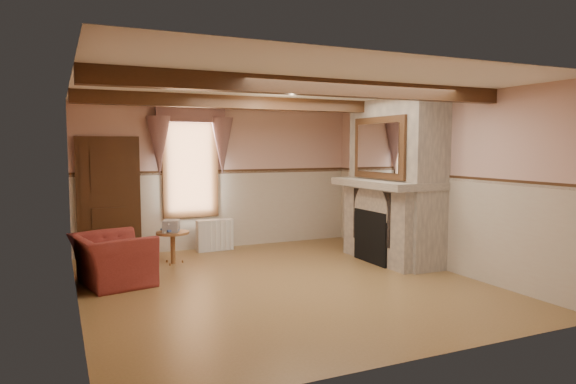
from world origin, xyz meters
name	(u,v)px	position (x,y,z in m)	size (l,w,h in m)	color
floor	(282,283)	(0.00, 0.00, 0.00)	(5.50, 6.00, 0.01)	brown
ceiling	(281,89)	(0.00, 0.00, 2.80)	(5.50, 6.00, 0.01)	silver
wall_back	(220,177)	(0.00, 3.00, 1.40)	(5.50, 0.02, 2.80)	tan
wall_front	(414,212)	(0.00, -3.00, 1.40)	(5.50, 0.02, 2.80)	tan
wall_left	(75,195)	(-2.75, 0.00, 1.40)	(0.02, 6.00, 2.80)	tan
wall_right	(433,182)	(2.75, 0.00, 1.40)	(0.02, 6.00, 2.80)	tan
wainscot	(282,232)	(0.00, 0.00, 0.75)	(5.50, 6.00, 1.50)	#BEB199
chair_rail	(282,181)	(0.00, 0.00, 1.50)	(5.50, 6.00, 0.08)	black
firebox	(374,236)	(2.00, 0.60, 0.45)	(0.20, 0.95, 0.90)	black
armchair	(112,260)	(-2.25, 0.95, 0.37)	(1.13, 0.98, 0.73)	maroon
side_table	(173,248)	(-1.18, 1.93, 0.28)	(0.56, 0.56, 0.55)	brown
book_stack	(171,226)	(-1.20, 1.93, 0.65)	(0.26, 0.32, 0.20)	#B7AD8C
radiator	(215,235)	(-0.22, 2.70, 0.30)	(0.70, 0.18, 0.60)	silver
bowl	(389,178)	(2.24, 0.55, 1.46)	(0.34, 0.34, 0.08)	brown
mantel_clock	(366,172)	(2.24, 1.25, 1.52)	(0.14, 0.24, 0.20)	black
oil_lamp	(369,170)	(2.24, 1.14, 1.56)	(0.11, 0.11, 0.28)	gold
candle_red	(412,177)	(2.24, -0.09, 1.50)	(0.06, 0.06, 0.16)	#A11A13
jar_yellow	(393,177)	(2.24, 0.43, 1.48)	(0.06, 0.06, 0.12)	yellow
fireplace	(395,181)	(2.42, 0.60, 1.40)	(0.85, 2.00, 2.80)	gray
mantel	(387,183)	(2.24, 0.60, 1.36)	(1.05, 2.05, 0.12)	gray
overmantel_mirror	(378,148)	(2.06, 0.60, 1.97)	(0.06, 1.44, 1.04)	silver
door	(109,199)	(-2.10, 2.94, 1.05)	(1.10, 0.10, 2.10)	black
window	(191,165)	(-0.60, 2.97, 1.65)	(1.06, 0.08, 2.02)	white
window_drapes	(191,133)	(-0.60, 2.88, 2.25)	(1.30, 0.14, 1.40)	gray
ceiling_beam_front	(321,87)	(0.00, -1.20, 2.70)	(5.50, 0.18, 0.20)	black
ceiling_beam_back	(252,103)	(0.00, 1.20, 2.70)	(5.50, 0.18, 0.20)	black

